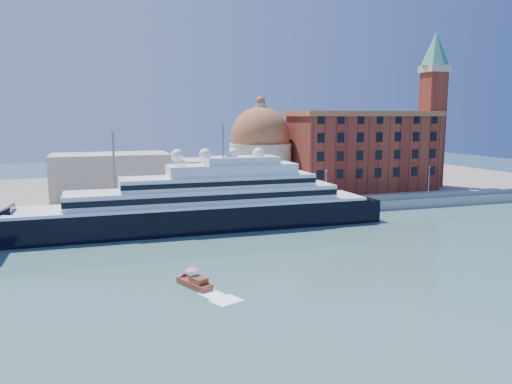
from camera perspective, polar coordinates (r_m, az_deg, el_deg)
name	(u,v)px	position (r m, az deg, el deg)	size (l,w,h in m)	color
ground	(246,256)	(86.14, -1.10, -7.35)	(400.00, 400.00, 0.00)	#38615D
quay	(204,213)	(117.92, -5.94, -2.40)	(180.00, 10.00, 2.50)	gray
land	(176,190)	(157.74, -9.08, 0.24)	(260.00, 72.00, 2.00)	slate
quay_fence	(208,209)	(113.25, -5.47, -1.89)	(180.00, 0.10, 1.20)	slate
superyacht	(186,209)	(105.54, -8.03, -1.98)	(85.98, 11.92, 25.70)	black
water_taxi	(195,282)	(71.51, -6.99, -10.21)	(4.36, 6.40, 2.90)	maroon
warehouse	(362,150)	(152.03, 12.06, 4.70)	(43.00, 19.00, 23.25)	brown
campanile	(433,100)	(165.14, 19.57, 9.89)	(8.40, 8.40, 47.00)	brown
church	(208,162)	(140.88, -5.50, 3.38)	(66.00, 18.00, 25.50)	beige
lamp_posts	(149,180)	(112.93, -12.11, 1.38)	(120.80, 2.40, 18.00)	slate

